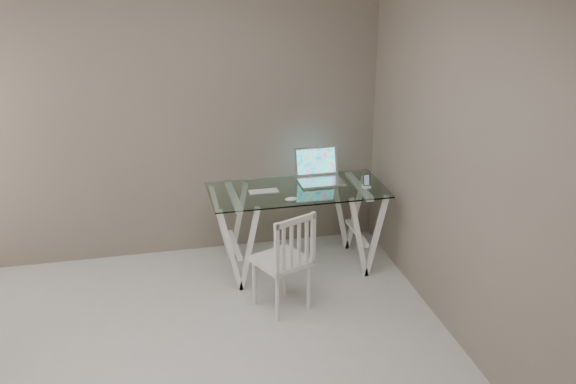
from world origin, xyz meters
name	(u,v)px	position (x,y,z in m)	size (l,w,h in m)	color
room	(161,150)	(-0.06, 0.02, 1.72)	(4.50, 4.52, 2.71)	#B9B7B1
desk	(297,228)	(1.13, 1.67, 0.38)	(1.50, 0.70, 0.75)	silver
chair	(287,258)	(0.88, 0.98, 0.46)	(0.51, 0.51, 0.84)	silver
laptop	(319,173)	(1.36, 1.85, 0.81)	(0.39, 0.34, 0.27)	silver
keyboard	(263,191)	(0.83, 1.67, 0.75)	(0.27, 0.11, 0.01)	silver
mouse	(291,199)	(1.02, 1.42, 0.76)	(0.10, 0.06, 0.03)	white
phone_dock	(366,184)	(1.72, 1.58, 0.78)	(0.06, 0.06, 0.12)	white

